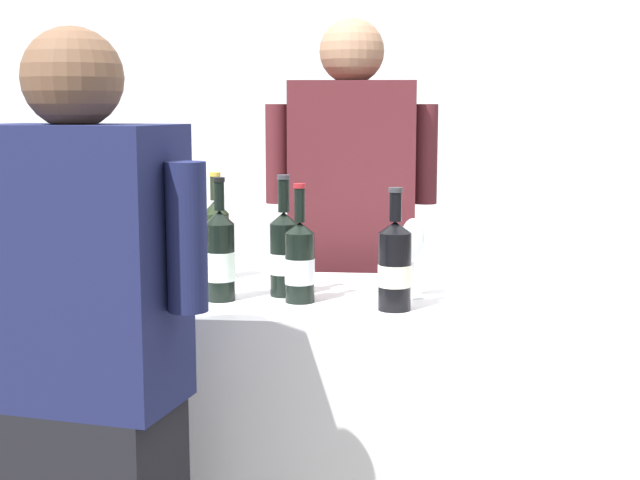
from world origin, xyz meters
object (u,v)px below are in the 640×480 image
object	(u,v)px
wine_bottle_2	(395,265)
person_guest	(86,435)
person_server	(351,288)
wine_bottle_4	(76,236)
wine_glass	(413,244)
wine_bottle_1	(284,253)
wine_bottle_5	(42,238)
wine_bottle_6	(216,240)
ice_bucket	(25,264)
wine_bottle_3	(220,256)
wine_bottle_0	(301,262)

from	to	relation	value
wine_bottle_2	person_guest	bearing A→B (deg)	-142.45
person_server	person_guest	xyz separation A→B (m)	(-0.48, -1.26, -0.07)
wine_bottle_4	person_guest	bearing A→B (deg)	-69.05
wine_glass	person_guest	size ratio (longest dim) A/B	0.13
wine_bottle_1	wine_bottle_5	distance (m)	0.75
wine_bottle_6	person_server	world-z (taller)	person_server
wine_bottle_6	ice_bucket	xyz separation A→B (m)	(-0.42, -0.38, -0.01)
wine_bottle_1	wine_bottle_3	world-z (taller)	wine_bottle_1
wine_bottle_1	wine_bottle_6	xyz separation A→B (m)	(-0.23, 0.22, -0.00)
wine_bottle_2	wine_bottle_5	size ratio (longest dim) A/B	0.89
wine_bottle_1	wine_bottle_4	bearing A→B (deg)	161.60
wine_bottle_3	wine_bottle_5	size ratio (longest dim) A/B	0.94
wine_bottle_1	wine_bottle_2	size ratio (longest dim) A/B	1.06
wine_bottle_4	person_server	bearing A→B (deg)	26.66
wine_bottle_1	wine_bottle_4	distance (m)	0.70
wine_bottle_5	wine_bottle_3	bearing A→B (deg)	-21.36
wine_bottle_3	wine_glass	bearing A→B (deg)	9.51
wine_bottle_0	person_guest	bearing A→B (deg)	-124.95
wine_bottle_0	wine_bottle_1	xyz separation A→B (m)	(-0.06, 0.08, 0.01)
wine_bottle_6	wine_glass	world-z (taller)	wine_bottle_6
wine_bottle_4	wine_bottle_6	bearing A→B (deg)	-0.10
wine_bottle_6	ice_bucket	world-z (taller)	wine_bottle_6
wine_bottle_0	wine_bottle_3	bearing A→B (deg)	179.69
wine_bottle_5	wine_bottle_1	bearing A→B (deg)	-11.56
wine_bottle_0	wine_bottle_2	xyz separation A→B (m)	(0.24, -0.07, 0.01)
wine_bottle_3	person_server	size ratio (longest dim) A/B	0.18
wine_bottle_4	wine_bottle_6	xyz separation A→B (m)	(0.43, -0.00, -0.01)
wine_bottle_4	person_server	xyz separation A→B (m)	(0.80, 0.40, -0.23)
wine_bottle_2	wine_bottle_3	xyz separation A→B (m)	(-0.46, 0.07, 0.00)
wine_bottle_0	wine_glass	bearing A→B (deg)	16.53
wine_bottle_1	person_server	size ratio (longest dim) A/B	0.19
wine_bottle_4	person_server	size ratio (longest dim) A/B	0.19
wine_glass	person_guest	bearing A→B (deg)	-136.56
ice_bucket	person_guest	size ratio (longest dim) A/B	0.13
wine_bottle_2	wine_bottle_4	world-z (taller)	wine_bottle_4
wine_bottle_0	person_guest	xyz separation A→B (m)	(-0.39, -0.56, -0.28)
wine_bottle_2	person_guest	world-z (taller)	person_guest
wine_bottle_4	wine_bottle_6	size ratio (longest dim) A/B	1.03
wine_bottle_3	ice_bucket	xyz separation A→B (m)	(-0.50, -0.09, -0.01)
wine_bottle_3	wine_bottle_4	xyz separation A→B (m)	(-0.50, 0.30, 0.01)
person_server	person_guest	bearing A→B (deg)	-110.77
ice_bucket	person_server	distance (m)	1.14
wine_bottle_0	wine_bottle_2	size ratio (longest dim) A/B	1.01
wine_bottle_4	wine_bottle_0	bearing A→B (deg)	-22.45
wine_bottle_6	wine_bottle_4	bearing A→B (deg)	179.90
wine_bottle_6	wine_glass	xyz separation A→B (m)	(0.58, -0.21, 0.03)
person_server	wine_bottle_2	bearing A→B (deg)	-78.46
wine_bottle_6	person_guest	world-z (taller)	person_guest
wine_bottle_5	ice_bucket	size ratio (longest dim) A/B	1.69
wine_bottle_5	person_server	distance (m)	1.03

